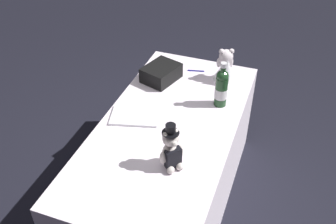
{
  "coord_description": "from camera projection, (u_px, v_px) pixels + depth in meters",
  "views": [
    {
      "loc": [
        -1.77,
        -0.64,
        2.3
      ],
      "look_at": [
        0.0,
        0.0,
        0.84
      ],
      "focal_mm": 41.65,
      "sensor_mm": 36.0,
      "label": 1
    }
  ],
  "objects": [
    {
      "name": "teddy_bear_bride",
      "position": [
        225.0,
        67.0,
        2.79
      ],
      "size": [
        0.22,
        0.18,
        0.24
      ],
      "color": "white",
      "rests_on": "reception_table"
    },
    {
      "name": "teddy_bear_groom",
      "position": [
        171.0,
        150.0,
        2.09
      ],
      "size": [
        0.13,
        0.13,
        0.29
      ],
      "color": "silver",
      "rests_on": "reception_table"
    },
    {
      "name": "signing_pen",
      "position": [
        195.0,
        71.0,
        2.94
      ],
      "size": [
        0.04,
        0.13,
        0.01
      ],
      "color": "navy",
      "rests_on": "reception_table"
    },
    {
      "name": "gift_case_black",
      "position": [
        161.0,
        73.0,
        2.82
      ],
      "size": [
        0.31,
        0.27,
        0.11
      ],
      "color": "black",
      "rests_on": "reception_table"
    },
    {
      "name": "ground_plane",
      "position": [
        168.0,
        201.0,
        2.9
      ],
      "size": [
        12.0,
        12.0,
        0.0
      ],
      "primitive_type": "plane",
      "color": "black"
    },
    {
      "name": "guestbook",
      "position": [
        135.0,
        116.0,
        2.5
      ],
      "size": [
        0.27,
        0.35,
        0.02
      ],
      "primitive_type": "cube",
      "rotation": [
        0.0,
        0.0,
        0.26
      ],
      "color": "white",
      "rests_on": "reception_table"
    },
    {
      "name": "champagne_bottle",
      "position": [
        221.0,
        88.0,
        2.53
      ],
      "size": [
        0.08,
        0.08,
        0.32
      ],
      "color": "#1E4222",
      "rests_on": "reception_table"
    },
    {
      "name": "reception_table",
      "position": [
        168.0,
        166.0,
        2.67
      ],
      "size": [
        1.71,
        0.83,
        0.74
      ],
      "primitive_type": "cube",
      "color": "white",
      "rests_on": "ground_plane"
    }
  ]
}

